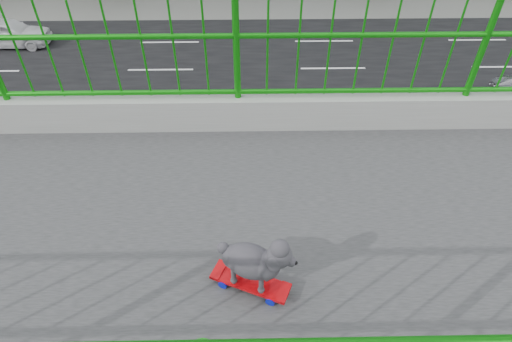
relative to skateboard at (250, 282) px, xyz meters
The scene contains 6 objects.
road 15.62m from the skateboard, 162.92° to the right, with size 18.00×90.00×0.02m, color black.
skateboard is the anchor object (origin of this frame).
poodle 0.23m from the skateboard, 66.81° to the left, with size 0.30×0.45×0.40m.
car_1 12.98m from the skateboard, 146.99° to the left, with size 1.64×4.71×1.55m, color red.
car_4 23.47m from the skateboard, 147.84° to the right, with size 1.59×3.96×1.35m, color silver.
car_6 13.76m from the skateboard, 141.25° to the left, with size 2.34×5.09×1.41m, color red.
Camera 1 is at (1.79, 4.10, 9.21)m, focal length 29.50 mm.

